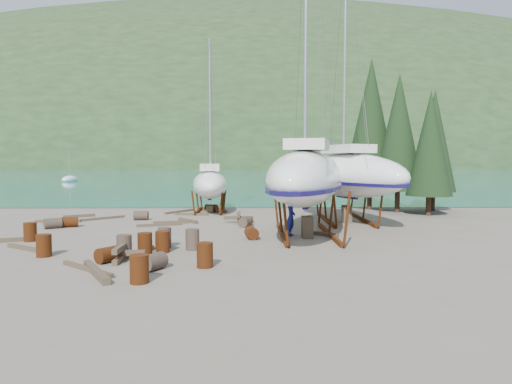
{
  "coord_description": "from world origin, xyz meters",
  "views": [
    {
      "loc": [
        1.71,
        -20.89,
        3.78
      ],
      "look_at": [
        2.07,
        3.0,
        2.11
      ],
      "focal_mm": 32.0,
      "sensor_mm": 36.0,
      "label": 1
    }
  ],
  "objects_px": {
    "large_sailboat_far": "(345,174)",
    "small_sailboat_shore": "(210,184)",
    "large_sailboat_near": "(306,177)",
    "worker": "(291,217)"
  },
  "relations": [
    {
      "from": "large_sailboat_near",
      "to": "small_sailboat_shore",
      "type": "bearing_deg",
      "value": 131.77
    },
    {
      "from": "large_sailboat_near",
      "to": "large_sailboat_far",
      "type": "distance_m",
      "value": 6.2
    },
    {
      "from": "large_sailboat_far",
      "to": "small_sailboat_shore",
      "type": "height_order",
      "value": "large_sailboat_far"
    },
    {
      "from": "large_sailboat_far",
      "to": "large_sailboat_near",
      "type": "bearing_deg",
      "value": -140.45
    },
    {
      "from": "large_sailboat_near",
      "to": "small_sailboat_shore",
      "type": "height_order",
      "value": "large_sailboat_near"
    },
    {
      "from": "small_sailboat_shore",
      "to": "worker",
      "type": "relative_size",
      "value": 6.73
    },
    {
      "from": "large_sailboat_near",
      "to": "small_sailboat_shore",
      "type": "distance_m",
      "value": 12.07
    },
    {
      "from": "large_sailboat_near",
      "to": "large_sailboat_far",
      "type": "xyz_separation_m",
      "value": [
        3.08,
        5.38,
        -0.04
      ]
    },
    {
      "from": "large_sailboat_far",
      "to": "small_sailboat_shore",
      "type": "distance_m",
      "value": 10.24
    },
    {
      "from": "large_sailboat_near",
      "to": "worker",
      "type": "relative_size",
      "value": 9.82
    }
  ]
}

